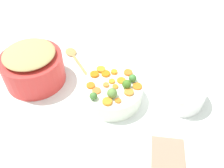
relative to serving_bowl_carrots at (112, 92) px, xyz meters
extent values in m
cube|color=white|center=(0.03, 0.01, -0.05)|extent=(2.40, 2.40, 0.02)
cylinder|color=white|center=(0.00, 0.00, 0.00)|extent=(0.26, 0.26, 0.08)
cylinder|color=red|center=(-0.12, 0.36, 0.03)|extent=(0.28, 0.28, 0.14)
ellipsoid|color=tan|center=(-0.12, 0.36, 0.11)|extent=(0.23, 0.23, 0.04)
cylinder|color=orange|center=(0.04, 0.06, 0.05)|extent=(0.05, 0.05, 0.01)
cylinder|color=orange|center=(0.01, -0.08, 0.05)|extent=(0.05, 0.05, 0.01)
cylinder|color=orange|center=(0.04, 0.10, 0.05)|extent=(0.05, 0.05, 0.01)
cylinder|color=orange|center=(0.02, 0.01, 0.05)|extent=(0.03, 0.03, 0.01)
cylinder|color=orange|center=(0.00, 0.10, 0.05)|extent=(0.05, 0.05, 0.01)
cylinder|color=orange|center=(-0.02, 0.02, 0.05)|extent=(0.03, 0.03, 0.01)
cylinder|color=orange|center=(-0.06, 0.03, 0.04)|extent=(0.05, 0.05, 0.01)
cylinder|color=orange|center=(0.06, -0.09, 0.04)|extent=(0.05, 0.05, 0.01)
cylinder|color=orange|center=(0.10, -0.01, 0.05)|extent=(0.04, 0.04, 0.01)
cylinder|color=orange|center=(0.00, -0.02, 0.04)|extent=(0.02, 0.02, 0.01)
cylinder|color=orange|center=(-0.05, -0.07, 0.04)|extent=(0.03, 0.03, 0.01)
cylinder|color=orange|center=(-0.08, -0.04, 0.05)|extent=(0.04, 0.04, 0.01)
cylinder|color=orange|center=(0.05, -0.01, 0.04)|extent=(0.05, 0.05, 0.01)
cylinder|color=orange|center=(0.07, 0.04, 0.05)|extent=(0.03, 0.03, 0.01)
cylinder|color=orange|center=(-0.06, 0.07, 0.05)|extent=(0.05, 0.05, 0.01)
sphere|color=#60893E|center=(-0.05, -0.04, 0.06)|extent=(0.04, 0.04, 0.04)
sphere|color=#447734|center=(-0.10, 0.01, 0.06)|extent=(0.03, 0.03, 0.03)
sphere|color=#447423|center=(0.03, -0.05, 0.06)|extent=(0.04, 0.04, 0.04)
sphere|color=#438238|center=(0.07, -0.05, 0.06)|extent=(0.03, 0.03, 0.03)
cube|color=tan|center=(0.07, 0.25, -0.04)|extent=(0.10, 0.21, 0.01)
ellipsoid|color=tan|center=(0.12, 0.37, -0.04)|extent=(0.08, 0.09, 0.01)
cylinder|color=white|center=(0.17, -0.24, 0.01)|extent=(0.19, 0.19, 0.10)
cube|color=#AC7863|center=(-0.11, -0.34, -0.04)|extent=(0.22, 0.20, 0.01)
camera|label=1|loc=(-0.55, -0.42, 0.76)|focal=38.55mm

